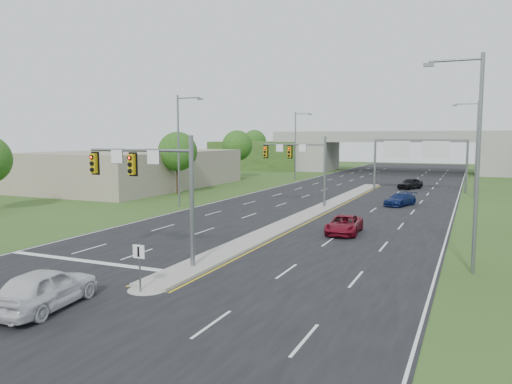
{
  "coord_description": "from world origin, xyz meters",
  "views": [
    {
      "loc": [
        13.34,
        -22.13,
        6.88
      ],
      "look_at": [
        -0.92,
        10.39,
        3.0
      ],
      "focal_mm": 35.0,
      "sensor_mm": 36.0,
      "label": 1
    }
  ],
  "objects_px": {
    "keep_right_sign": "(139,260)",
    "sign_gantry": "(418,150)",
    "car_far_b": "(400,199)",
    "car_far_c": "(410,183)",
    "car_far_a": "(344,225)",
    "overpass": "(401,154)",
    "signal_mast_far": "(303,159)",
    "car_white": "(45,288)",
    "signal_mast_near": "(154,178)"
  },
  "relations": [
    {
      "from": "keep_right_sign",
      "to": "sign_gantry",
      "type": "relative_size",
      "value": 0.19
    },
    {
      "from": "keep_right_sign",
      "to": "sign_gantry",
      "type": "bearing_deg",
      "value": 82.3
    },
    {
      "from": "car_far_b",
      "to": "car_far_c",
      "type": "distance_m",
      "value": 17.62
    },
    {
      "from": "car_far_b",
      "to": "car_far_a",
      "type": "bearing_deg",
      "value": -75.53
    },
    {
      "from": "keep_right_sign",
      "to": "car_far_a",
      "type": "height_order",
      "value": "keep_right_sign"
    },
    {
      "from": "overpass",
      "to": "car_far_c",
      "type": "bearing_deg",
      "value": -80.37
    },
    {
      "from": "car_far_b",
      "to": "car_far_c",
      "type": "height_order",
      "value": "car_far_c"
    },
    {
      "from": "sign_gantry",
      "to": "car_far_b",
      "type": "bearing_deg",
      "value": -90.27
    },
    {
      "from": "signal_mast_far",
      "to": "car_far_b",
      "type": "xyz_separation_m",
      "value": [
        8.87,
        4.65,
        -4.06
      ]
    },
    {
      "from": "keep_right_sign",
      "to": "car_far_b",
      "type": "xyz_separation_m",
      "value": [
        6.61,
        34.1,
        -0.86
      ]
    },
    {
      "from": "car_white",
      "to": "keep_right_sign",
      "type": "bearing_deg",
      "value": -132.42
    },
    {
      "from": "signal_mast_far",
      "to": "car_white",
      "type": "xyz_separation_m",
      "value": [
        0.03,
        -32.65,
        -3.86
      ]
    },
    {
      "from": "overpass",
      "to": "car_far_a",
      "type": "bearing_deg",
      "value": -85.78
    },
    {
      "from": "keep_right_sign",
      "to": "car_far_c",
      "type": "xyz_separation_m",
      "value": [
        5.57,
        51.7,
        -0.76
      ]
    },
    {
      "from": "signal_mast_far",
      "to": "overpass",
      "type": "relative_size",
      "value": 0.09
    },
    {
      "from": "overpass",
      "to": "car_white",
      "type": "distance_m",
      "value": 87.79
    },
    {
      "from": "keep_right_sign",
      "to": "overpass",
      "type": "bearing_deg",
      "value": 90.0
    },
    {
      "from": "signal_mast_far",
      "to": "keep_right_sign",
      "type": "xyz_separation_m",
      "value": [
        2.26,
        -29.45,
        -3.21
      ]
    },
    {
      "from": "car_white",
      "to": "car_far_a",
      "type": "xyz_separation_m",
      "value": [
        7.2,
        20.43,
        -0.19
      ]
    },
    {
      "from": "car_white",
      "to": "sign_gantry",
      "type": "bearing_deg",
      "value": -107.13
    },
    {
      "from": "car_far_b",
      "to": "sign_gantry",
      "type": "bearing_deg",
      "value": 109.76
    },
    {
      "from": "signal_mast_near",
      "to": "car_far_a",
      "type": "bearing_deg",
      "value": 60.49
    },
    {
      "from": "car_far_a",
      "to": "sign_gantry",
      "type": "bearing_deg",
      "value": 83.57
    },
    {
      "from": "keep_right_sign",
      "to": "sign_gantry",
      "type": "height_order",
      "value": "sign_gantry"
    },
    {
      "from": "keep_right_sign",
      "to": "car_far_b",
      "type": "relative_size",
      "value": 0.5
    },
    {
      "from": "signal_mast_far",
      "to": "overpass",
      "type": "height_order",
      "value": "overpass"
    },
    {
      "from": "overpass",
      "to": "car_far_c",
      "type": "xyz_separation_m",
      "value": [
        5.57,
        -32.83,
        -2.8
      ]
    },
    {
      "from": "sign_gantry",
      "to": "car_far_a",
      "type": "distance_m",
      "value": 32.59
    },
    {
      "from": "car_far_b",
      "to": "car_far_c",
      "type": "xyz_separation_m",
      "value": [
        -1.04,
        17.59,
        0.09
      ]
    },
    {
      "from": "signal_mast_far",
      "to": "car_far_b",
      "type": "height_order",
      "value": "signal_mast_far"
    },
    {
      "from": "overpass",
      "to": "keep_right_sign",
      "type": "bearing_deg",
      "value": -90.0
    },
    {
      "from": "car_white",
      "to": "car_far_b",
      "type": "distance_m",
      "value": 38.33
    },
    {
      "from": "signal_mast_far",
      "to": "car_far_b",
      "type": "bearing_deg",
      "value": 27.65
    },
    {
      "from": "signal_mast_near",
      "to": "signal_mast_far",
      "type": "xyz_separation_m",
      "value": [
        0.0,
        25.0,
        0.0
      ]
    },
    {
      "from": "signal_mast_far",
      "to": "car_far_c",
      "type": "height_order",
      "value": "signal_mast_far"
    },
    {
      "from": "car_far_b",
      "to": "car_far_c",
      "type": "bearing_deg",
      "value": 113.41
    },
    {
      "from": "car_far_a",
      "to": "signal_mast_near",
      "type": "bearing_deg",
      "value": -122.9
    },
    {
      "from": "signal_mast_far",
      "to": "sign_gantry",
      "type": "relative_size",
      "value": 0.6
    },
    {
      "from": "car_far_a",
      "to": "car_far_c",
      "type": "bearing_deg",
      "value": 85.62
    },
    {
      "from": "sign_gantry",
      "to": "car_far_c",
      "type": "relative_size",
      "value": 2.69
    },
    {
      "from": "signal_mast_near",
      "to": "keep_right_sign",
      "type": "xyz_separation_m",
      "value": [
        2.26,
        -4.45,
        -3.21
      ]
    },
    {
      "from": "signal_mast_near",
      "to": "sign_gantry",
      "type": "height_order",
      "value": "signal_mast_near"
    },
    {
      "from": "overpass",
      "to": "car_far_a",
      "type": "xyz_separation_m",
      "value": [
        4.97,
        -67.3,
        -2.88
      ]
    },
    {
      "from": "car_white",
      "to": "car_far_c",
      "type": "bearing_deg",
      "value": -105.61
    },
    {
      "from": "car_far_c",
      "to": "signal_mast_far",
      "type": "bearing_deg",
      "value": -85.4
    },
    {
      "from": "keep_right_sign",
      "to": "car_far_a",
      "type": "bearing_deg",
      "value": 73.91
    },
    {
      "from": "overpass",
      "to": "car_far_b",
      "type": "height_order",
      "value": "overpass"
    },
    {
      "from": "signal_mast_near",
      "to": "car_far_a",
      "type": "relative_size",
      "value": 1.49
    },
    {
      "from": "car_far_b",
      "to": "signal_mast_far",
      "type": "bearing_deg",
      "value": -132.32
    },
    {
      "from": "signal_mast_far",
      "to": "overpass",
      "type": "distance_m",
      "value": 55.13
    }
  ]
}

